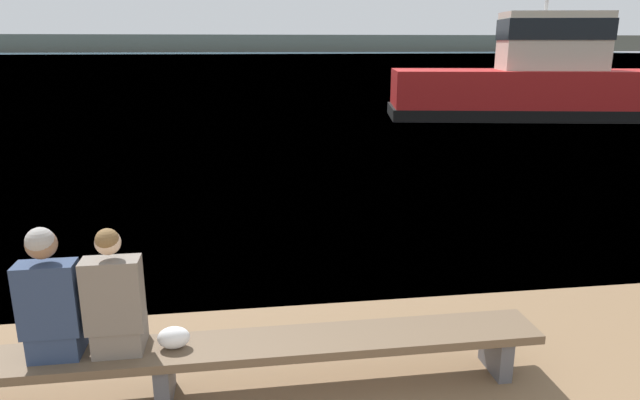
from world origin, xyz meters
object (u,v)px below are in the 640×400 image
bench_main (163,358)px  person_left (50,301)px  shopping_bag (174,338)px  tugboat_red (537,85)px  person_right (115,301)px

bench_main → person_left: bearing=179.6°
shopping_bag → tugboat_red: bearing=54.0°
person_right → shopping_bag: bearing=-0.6°
person_right → tugboat_red: tugboat_red is taller
bench_main → person_right: (-0.33, 0.01, 0.51)m
tugboat_red → shopping_bag: bearing=155.0°
person_left → tugboat_red: tugboat_red is taller
bench_main → tugboat_red: 20.56m
person_left → shopping_bag: person_left is taller
person_left → person_right: 0.47m
shopping_bag → tugboat_red: 20.49m
shopping_bag → person_left: bearing=179.9°
bench_main → person_left: 0.97m
person_right → tugboat_red: 20.73m
shopping_bag → tugboat_red: (12.04, 16.57, 0.70)m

